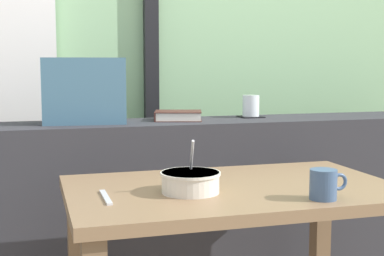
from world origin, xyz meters
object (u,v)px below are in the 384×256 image
at_px(closed_book, 178,116).
at_px(fork_utensil, 106,197).
at_px(soup_bowl, 190,182).
at_px(ceramic_mug, 324,184).
at_px(breakfast_table, 233,227).
at_px(throw_pillow, 84,91).
at_px(juice_glass, 251,106).
at_px(coaster_square, 251,117).

distance_m(closed_book, fork_utensil, 0.83).
distance_m(soup_bowl, ceramic_mug, 0.38).
height_order(closed_book, soup_bowl, closed_book).
distance_m(closed_book, soup_bowl, 0.74).
bearing_deg(closed_book, ceramic_mug, -78.31).
xyz_separation_m(breakfast_table, ceramic_mug, (0.18, -0.23, 0.17)).
bearing_deg(fork_utensil, throw_pillow, 89.01).
relative_size(juice_glass, soup_bowl, 0.53).
bearing_deg(breakfast_table, ceramic_mug, -51.80).
bearing_deg(coaster_square, breakfast_table, -116.25).
bearing_deg(fork_utensil, coaster_square, 44.86).
distance_m(juice_glass, throw_pillow, 0.74).
bearing_deg(breakfast_table, throw_pillow, 121.56).
bearing_deg(soup_bowl, throw_pillow, 109.17).
bearing_deg(closed_book, breakfast_table, -89.80).
xyz_separation_m(coaster_square, closed_book, (-0.35, -0.04, 0.02)).
relative_size(breakfast_table, coaster_square, 10.20).
bearing_deg(throw_pillow, juice_glass, 4.71).
bearing_deg(soup_bowl, fork_utensil, 179.69).
bearing_deg(coaster_square, soup_bowl, -123.64).
height_order(throw_pillow, ceramic_mug, throw_pillow).
relative_size(coaster_square, closed_book, 0.43).
distance_m(throw_pillow, fork_utensil, 0.73).
height_order(soup_bowl, ceramic_mug, soup_bowl).
relative_size(juice_glass, ceramic_mug, 0.83).
bearing_deg(soup_bowl, juice_glass, 56.36).
bearing_deg(juice_glass, coaster_square, 90.00).
distance_m(fork_utensil, ceramic_mug, 0.61).
height_order(coaster_square, ceramic_mug, coaster_square).
bearing_deg(coaster_square, ceramic_mug, -99.86).
bearing_deg(throw_pillow, fork_utensil, -90.86).
bearing_deg(ceramic_mug, soup_bowl, 151.39).
xyz_separation_m(breakfast_table, coaster_square, (0.34, 0.70, 0.27)).
xyz_separation_m(closed_book, ceramic_mug, (0.18, -0.89, -0.12)).
distance_m(coaster_square, soup_bowl, 0.90).
relative_size(breakfast_table, closed_book, 4.43).
relative_size(closed_book, soup_bowl, 1.30).
bearing_deg(ceramic_mug, throw_pillow, 123.44).
relative_size(coaster_square, juice_glass, 1.06).
relative_size(coaster_square, fork_utensil, 0.59).
relative_size(throw_pillow, soup_bowl, 1.80).
distance_m(juice_glass, fork_utensil, 1.07).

